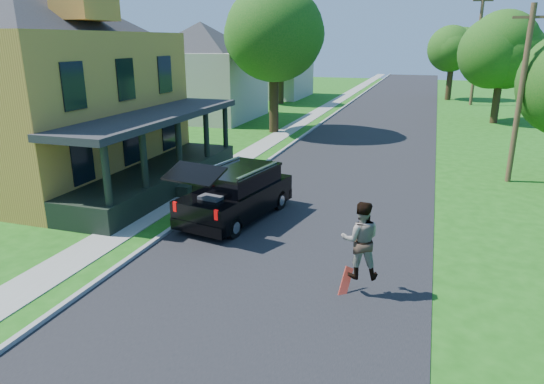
% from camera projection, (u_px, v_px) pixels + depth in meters
% --- Properties ---
extents(ground, '(140.00, 140.00, 0.00)m').
position_uv_depth(ground, '(270.00, 278.00, 12.53)').
color(ground, '#185310').
rests_on(ground, ground).
extents(street, '(8.00, 120.00, 0.02)m').
position_uv_depth(street, '(370.00, 137.00, 30.65)').
color(street, black).
rests_on(street, ground).
extents(curb, '(0.15, 120.00, 0.12)m').
position_uv_depth(curb, '(308.00, 134.00, 31.86)').
color(curb, gray).
rests_on(curb, ground).
extents(sidewalk, '(1.30, 120.00, 0.03)m').
position_uv_depth(sidewalk, '(285.00, 132.00, 32.32)').
color(sidewalk, gray).
rests_on(sidewalk, ground).
extents(front_walk, '(6.50, 1.20, 0.03)m').
position_uv_depth(front_walk, '(105.00, 183.00, 20.80)').
color(front_walk, gray).
rests_on(front_walk, ground).
extents(main_house, '(15.56, 15.56, 10.10)m').
position_uv_depth(main_house, '(26.00, 64.00, 20.30)').
color(main_house, gold).
rests_on(main_house, ground).
extents(neighbor_house_mid, '(12.78, 12.78, 8.30)m').
position_uv_depth(neighbor_house_mid, '(202.00, 63.00, 37.04)').
color(neighbor_house_mid, '#B5ADA0').
rests_on(neighbor_house_mid, ground).
extents(neighbor_house_far, '(12.78, 12.78, 8.30)m').
position_uv_depth(neighbor_house_far, '(268.00, 57.00, 51.54)').
color(neighbor_house_far, '#B5ADA0').
rests_on(neighbor_house_far, ground).
extents(black_suv, '(2.74, 5.26, 2.33)m').
position_uv_depth(black_suv, '(236.00, 194.00, 16.45)').
color(black_suv, black).
rests_on(black_suv, ground).
extents(skateboarder, '(1.05, 0.90, 1.89)m').
position_uv_depth(skateboarder, '(360.00, 240.00, 11.40)').
color(skateboarder, black).
rests_on(skateboarder, ground).
extents(skateboard, '(0.29, 0.57, 0.73)m').
position_uv_depth(skateboard, '(345.00, 284.00, 11.77)').
color(skateboard, red).
rests_on(skateboard, ground).
extents(tree_left_mid, '(7.20, 6.88, 9.39)m').
position_uv_depth(tree_left_mid, '(273.00, 34.00, 30.58)').
color(tree_left_mid, black).
rests_on(tree_left_mid, ground).
extents(tree_left_far, '(5.09, 4.85, 6.88)m').
position_uv_depth(tree_left_far, '(281.00, 56.00, 45.63)').
color(tree_left_far, black).
rests_on(tree_left_far, ground).
extents(tree_right_mid, '(5.73, 5.73, 8.26)m').
position_uv_depth(tree_right_mid, '(503.00, 47.00, 34.34)').
color(tree_right_mid, black).
rests_on(tree_right_mid, ground).
extents(tree_right_far, '(5.07, 4.89, 8.01)m').
position_uv_depth(tree_right_far, '(453.00, 45.00, 48.23)').
color(tree_right_far, black).
rests_on(tree_right_far, ground).
extents(utility_pole_near, '(1.44, 0.25, 7.28)m').
position_uv_depth(utility_pole_near, '(521.00, 94.00, 19.98)').
color(utility_pole_near, '#42291E').
rests_on(utility_pole_near, ground).
extents(utility_pole_far, '(1.77, 0.63, 9.91)m').
position_uv_depth(utility_pole_far, '(477.00, 49.00, 44.32)').
color(utility_pole_far, '#42291E').
rests_on(utility_pole_far, ground).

